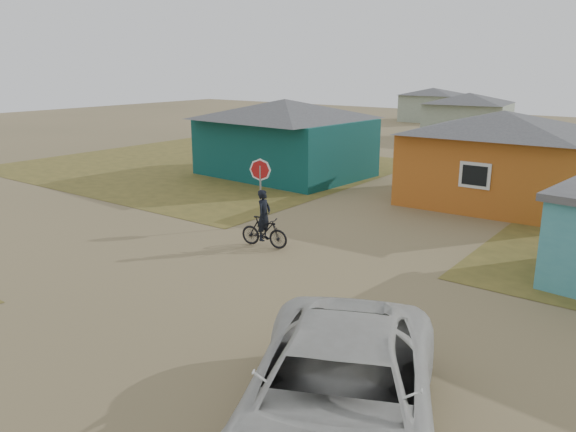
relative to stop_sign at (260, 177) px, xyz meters
name	(u,v)px	position (x,y,z in m)	size (l,w,h in m)	color
ground	(233,290)	(3.28, -5.15, -1.83)	(120.00, 120.00, 0.00)	olive
grass_nw	(205,165)	(-10.72, 7.85, -1.82)	(20.00, 18.00, 0.00)	brown
house_teal	(285,136)	(-5.22, 8.35, 0.23)	(8.93, 7.08, 4.00)	#0A3B39
house_yellow	(500,156)	(5.78, 8.84, 0.17)	(7.72, 6.76, 3.90)	#B85E1C
house_pale_west	(468,115)	(-2.72, 28.85, 0.03)	(7.04, 6.15, 3.60)	#96A48D
house_pale_north	(432,104)	(-10.72, 40.85, -0.08)	(6.28, 5.81, 3.40)	#96A48D
stop_sign	(260,177)	(0.00, 0.00, 0.00)	(0.81, 0.09, 2.49)	gray
cyclist	(264,226)	(1.65, -1.82, -1.14)	(1.72, 0.75, 1.88)	black
vehicle	(338,399)	(8.85, -8.89, -0.95)	(2.93, 6.35, 1.76)	beige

